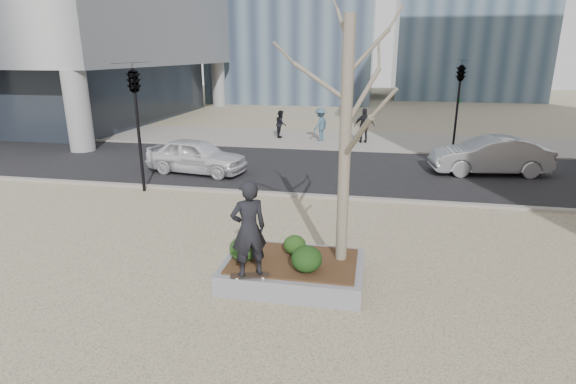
% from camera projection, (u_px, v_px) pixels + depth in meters
% --- Properties ---
extents(ground, '(120.00, 120.00, 0.00)m').
position_uv_depth(ground, '(249.00, 276.00, 10.03)').
color(ground, tan).
rests_on(ground, ground).
extents(street, '(60.00, 8.00, 0.02)m').
position_uv_depth(street, '(311.00, 169.00, 19.41)').
color(street, black).
rests_on(street, ground).
extents(far_sidewalk, '(60.00, 6.00, 0.02)m').
position_uv_depth(far_sidewalk, '(328.00, 139.00, 25.97)').
color(far_sidewalk, gray).
rests_on(far_sidewalk, ground).
extents(planter, '(3.00, 2.00, 0.45)m').
position_uv_depth(planter, '(293.00, 271.00, 9.78)').
color(planter, gray).
rests_on(planter, ground).
extents(planter_mulch, '(2.70, 1.70, 0.04)m').
position_uv_depth(planter_mulch, '(293.00, 261.00, 9.71)').
color(planter_mulch, '#382314').
rests_on(planter_mulch, planter).
extents(sycamore_tree, '(2.80, 2.80, 6.60)m').
position_uv_depth(sycamore_tree, '(346.00, 105.00, 8.83)').
color(sycamore_tree, gray).
rests_on(sycamore_tree, planter_mulch).
extents(shrub_left, '(0.61, 0.61, 0.52)m').
position_uv_depth(shrub_left, '(244.00, 249.00, 9.64)').
color(shrub_left, black).
rests_on(shrub_left, planter_mulch).
extents(shrub_middle, '(0.50, 0.50, 0.43)m').
position_uv_depth(shrub_middle, '(295.00, 245.00, 9.96)').
color(shrub_middle, '#163812').
rests_on(shrub_middle, planter_mulch).
extents(shrub_right, '(0.64, 0.64, 0.54)m').
position_uv_depth(shrub_right, '(307.00, 259.00, 9.14)').
color(shrub_right, black).
rests_on(shrub_right, planter_mulch).
extents(skateboard, '(0.81, 0.40, 0.08)m').
position_uv_depth(skateboard, '(250.00, 276.00, 9.01)').
color(skateboard, black).
rests_on(skateboard, planter).
extents(skateboarder, '(0.86, 0.78, 1.96)m').
position_uv_depth(skateboarder, '(249.00, 229.00, 8.71)').
color(skateboarder, black).
rests_on(skateboarder, skateboard).
extents(police_car, '(4.39, 2.29, 1.43)m').
position_uv_depth(police_car, '(197.00, 156.00, 18.50)').
color(police_car, white).
rests_on(police_car, street).
extents(car_silver, '(4.78, 2.18, 1.52)m').
position_uv_depth(car_silver, '(490.00, 156.00, 18.34)').
color(car_silver, '#9C9FA4').
rests_on(car_silver, street).
extents(pedestrian_a, '(0.72, 0.86, 1.59)m').
position_uv_depth(pedestrian_a, '(281.00, 124.00, 26.32)').
color(pedestrian_a, black).
rests_on(pedestrian_a, far_sidewalk).
extents(pedestrian_b, '(1.12, 1.37, 1.85)m').
position_uv_depth(pedestrian_b, '(320.00, 124.00, 25.31)').
color(pedestrian_b, '#3D596D').
rests_on(pedestrian_b, far_sidewalk).
extents(pedestrian_c, '(1.16, 0.62, 1.89)m').
position_uv_depth(pedestrian_c, '(364.00, 126.00, 24.73)').
color(pedestrian_c, black).
rests_on(pedestrian_c, far_sidewalk).
extents(traffic_light_near, '(0.60, 2.48, 4.50)m').
position_uv_depth(traffic_light_near, '(138.00, 129.00, 15.61)').
color(traffic_light_near, black).
rests_on(traffic_light_near, ground).
extents(traffic_light_far, '(0.60, 2.48, 4.50)m').
position_uv_depth(traffic_light_far, '(457.00, 108.00, 21.89)').
color(traffic_light_far, black).
rests_on(traffic_light_far, ground).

